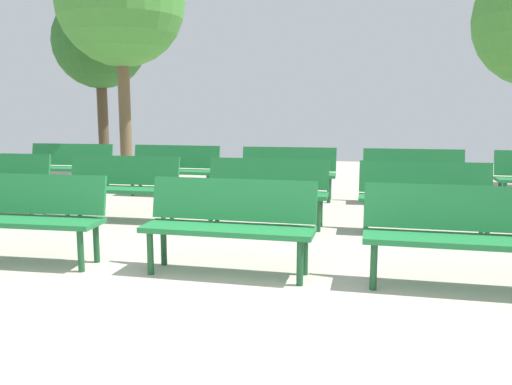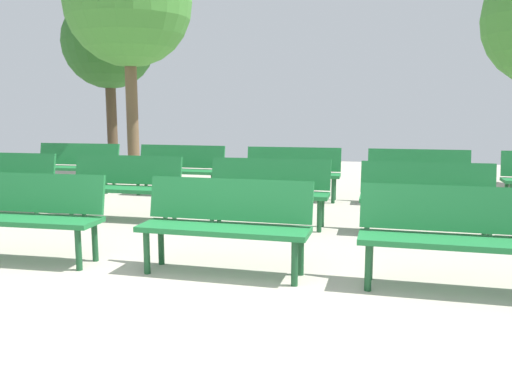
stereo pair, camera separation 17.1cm
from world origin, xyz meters
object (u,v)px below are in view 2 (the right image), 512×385
(bench_r0_c3, at_px, (455,231))
(bench_r2_c2, at_px, (293,170))
(bench_r1_c3, at_px, (427,193))
(tree_2, at_px, (128,3))
(bench_r0_c2, at_px, (226,220))
(bench_r1_c0, at_px, (2,178))
(bench_r1_c1, at_px, (124,183))
(bench_r0_c1, at_px, (26,211))
(bench_r2_c0, at_px, (76,164))
(bench_r2_c3, at_px, (418,173))
(bench_r2_c1, at_px, (179,167))
(bench_r1_c2, at_px, (268,188))
(tree_1, at_px, (109,43))

(bench_r0_c3, distance_m, bench_r2_c2, 4.65)
(bench_r1_c3, distance_m, tree_2, 7.29)
(bench_r0_c2, bearing_deg, bench_r1_c0, 154.15)
(bench_r1_c1, xyz_separation_m, bench_r2_c2, (2.03, 2.09, 0.00))
(bench_r0_c1, bearing_deg, bench_r2_c0, 113.77)
(bench_r1_c1, bearing_deg, bench_r1_c0, 179.60)
(bench_r2_c0, distance_m, bench_r2_c3, 6.12)
(bench_r1_c0, xyz_separation_m, bench_r1_c1, (1.98, -0.02, 0.00))
(bench_r0_c2, xyz_separation_m, bench_r0_c3, (2.03, -0.01, 0.00))
(bench_r0_c1, relative_size, bench_r2_c1, 1.00)
(bench_r1_c0, bearing_deg, bench_r2_c1, 46.22)
(bench_r2_c2, bearing_deg, bench_r1_c2, -90.91)
(bench_r0_c3, relative_size, tree_2, 0.33)
(bench_r2_c1, distance_m, tree_1, 4.82)
(bench_r0_c1, xyz_separation_m, bench_r2_c2, (2.05, 4.21, 0.00))
(bench_r0_c3, distance_m, bench_r1_c2, 2.93)
(bench_r1_c0, relative_size, bench_r1_c1, 1.00)
(bench_r0_c2, bearing_deg, tree_2, 124.36)
(bench_r1_c0, xyz_separation_m, tree_2, (0.43, 3.50, 3.09))
(bench_r2_c3, bearing_deg, bench_r0_c2, -116.04)
(bench_r0_c2, bearing_deg, bench_r1_c3, 47.63)
(bench_r2_c3, relative_size, tree_1, 0.39)
(bench_r0_c3, xyz_separation_m, bench_r2_c3, (-0.03, 4.19, 0.00))
(bench_r2_c0, bearing_deg, tree_1, 103.55)
(bench_r2_c3, bearing_deg, bench_r2_c2, 180.00)
(bench_r1_c0, height_order, bench_r2_c2, same)
(bench_r1_c0, distance_m, bench_r1_c3, 6.01)
(bench_r1_c2, bearing_deg, bench_r1_c0, 179.70)
(bench_r1_c3, xyz_separation_m, tree_1, (-6.89, 5.11, 2.53))
(bench_r2_c2, bearing_deg, bench_r0_c2, -90.75)
(bench_r1_c2, bearing_deg, bench_r0_c3, -45.66)
(bench_r1_c0, bearing_deg, tree_1, 98.90)
(bench_r1_c1, distance_m, bench_r2_c0, 2.97)
(bench_r0_c1, bearing_deg, bench_r1_c3, 25.69)
(bench_r1_c0, relative_size, bench_r2_c0, 1.00)
(bench_r1_c0, distance_m, bench_r2_c2, 4.51)
(bench_r0_c2, distance_m, bench_r1_c1, 2.93)
(bench_r0_c2, xyz_separation_m, bench_r1_c1, (-2.07, 2.07, 0.00))
(bench_r0_c2, relative_size, bench_r2_c1, 1.00)
(bench_r2_c3, height_order, tree_1, tree_1)
(bench_r1_c2, bearing_deg, bench_r0_c2, -89.45)
(bench_r2_c2, bearing_deg, bench_r2_c1, 177.32)
(bench_r1_c2, relative_size, tree_2, 0.33)
(bench_r1_c0, height_order, bench_r2_c0, same)
(bench_r1_c2, relative_size, bench_r2_c0, 0.99)
(bench_r1_c2, xyz_separation_m, tree_2, (-3.60, 3.50, 3.09))
(bench_r0_c2, relative_size, tree_2, 0.33)
(bench_r2_c2, bearing_deg, bench_r0_c3, -64.95)
(bench_r1_c3, height_order, bench_r2_c3, same)
(bench_r2_c0, relative_size, bench_r2_c1, 1.00)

